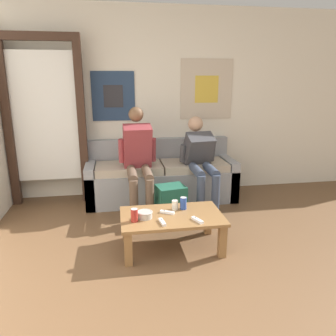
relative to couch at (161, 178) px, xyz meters
The scene contains 14 objects.
wall_back 1.05m from the couch, 103.51° to the left, with size 10.00×0.07×2.55m.
door_frame 1.73m from the couch, behind, with size 1.00×0.10×2.15m.
couch is the anchor object (origin of this frame).
coffee_table 1.38m from the couch, 93.93° to the right, with size 0.98×0.59×0.35m.
person_seated_adult 0.63m from the couch, 132.24° to the right, with size 0.47×0.92×1.28m.
person_seated_teen 0.66m from the couch, 36.46° to the right, with size 0.47×0.97×1.13m.
backpack 0.74m from the couch, 89.03° to the right, with size 0.36×0.35×0.42m.
ceramic_bowl 1.45m from the couch, 104.19° to the right, with size 0.15×0.15×0.07m.
pillar_candle 1.25m from the couch, 91.80° to the right, with size 0.06×0.06×0.11m.
drink_can_blue 1.26m from the couch, 87.91° to the right, with size 0.07×0.07×0.12m.
drink_can_red 1.54m from the couch, 107.29° to the right, with size 0.07×0.07×0.12m.
game_controller_near_left 1.56m from the couch, 85.84° to the right, with size 0.09×0.15×0.03m.
game_controller_near_right 1.56m from the couch, 97.79° to the right, with size 0.05×0.15×0.03m.
game_controller_far_center 1.34m from the couch, 95.62° to the right, with size 0.14×0.10×0.03m.
Camera 1 is at (-0.52, -1.64, 1.62)m, focal length 35.00 mm.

